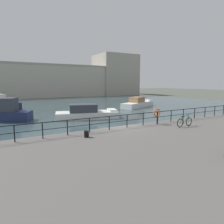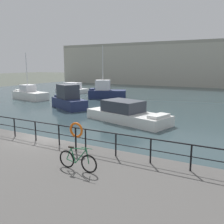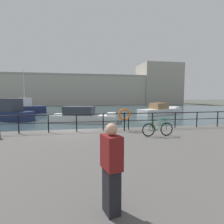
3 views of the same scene
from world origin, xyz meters
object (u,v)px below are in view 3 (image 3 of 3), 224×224
object	(u,v)px
moored_red_daysailer	(160,110)
life_ring_stand	(124,115)
moored_cabin_cruiser	(11,112)
harbor_building	(99,89)
parked_bicycle	(158,129)
moored_blue_motorboat	(83,116)
standing_person	(111,168)
moored_green_narrowboat	(28,108)

from	to	relation	value
moored_red_daysailer	life_ring_stand	size ratio (longest dim) A/B	6.37
moored_cabin_cruiser	life_ring_stand	world-z (taller)	moored_cabin_cruiser
moored_red_daysailer	life_ring_stand	bearing A→B (deg)	-147.27
harbor_building	moored_cabin_cruiser	bearing A→B (deg)	-111.07
moored_cabin_cruiser	parked_bicycle	distance (m)	19.80
moored_blue_motorboat	moored_cabin_cruiser	world-z (taller)	moored_cabin_cruiser
parked_bicycle	standing_person	bearing A→B (deg)	-122.40
moored_cabin_cruiser	standing_person	size ratio (longest dim) A/B	3.31
parked_bicycle	life_ring_stand	world-z (taller)	life_ring_stand
moored_blue_motorboat	standing_person	bearing A→B (deg)	-74.02
moored_blue_motorboat	standing_person	world-z (taller)	standing_person
moored_cabin_cruiser	moored_red_daysailer	bearing A→B (deg)	-145.30
moored_blue_motorboat	moored_red_daysailer	world-z (taller)	moored_red_daysailer
harbor_building	moored_red_daysailer	distance (m)	38.27
standing_person	harbor_building	bearing A→B (deg)	-110.17
moored_green_narrowboat	life_ring_stand	bearing A→B (deg)	93.38
harbor_building	moored_green_narrowboat	bearing A→B (deg)	-117.77
moored_cabin_cruiser	moored_green_narrowboat	bearing A→B (deg)	-60.26
harbor_building	moored_green_narrowboat	xyz separation A→B (m)	(-16.40, -31.13, -4.51)
moored_green_narrowboat	standing_person	xyz separation A→B (m)	(9.70, -30.72, 0.79)
moored_red_daysailer	moored_cabin_cruiser	distance (m)	22.07
moored_red_daysailer	life_ring_stand	xyz separation A→B (m)	(-10.58, -16.82, 1.19)
moored_blue_motorboat	moored_green_narrowboat	xyz separation A→B (m)	(-9.53, 12.73, 0.26)
standing_person	moored_blue_motorboat	bearing A→B (deg)	-103.44
moored_cabin_cruiser	parked_bicycle	xyz separation A→B (m)	(12.63, -15.25, 0.23)
moored_blue_motorboat	moored_cabin_cruiser	bearing A→B (deg)	176.70
harbor_building	moored_blue_motorboat	size ratio (longest dim) A/B	9.15
harbor_building	moored_green_narrowboat	distance (m)	35.47
harbor_building	standing_person	distance (m)	62.32
moored_red_daysailer	standing_person	xyz separation A→B (m)	(-12.76, -24.37, 1.08)
harbor_building	moored_blue_motorboat	xyz separation A→B (m)	(-6.87, -43.86, -4.77)
harbor_building	life_ring_stand	xyz separation A→B (m)	(-4.51, -54.29, -3.61)
moored_blue_motorboat	parked_bicycle	distance (m)	12.82
moored_red_daysailer	standing_person	distance (m)	27.53
harbor_building	standing_person	bearing A→B (deg)	-96.17
moored_cabin_cruiser	moored_green_narrowboat	size ratio (longest dim) A/B	0.73
moored_green_narrowboat	parked_bicycle	world-z (taller)	moored_green_narrowboat
parked_bicycle	harbor_building	bearing A→B (deg)	86.35
moored_blue_motorboat	standing_person	size ratio (longest dim) A/B	4.88
harbor_building	moored_blue_motorboat	bearing A→B (deg)	-98.90
moored_green_narrowboat	life_ring_stand	xyz separation A→B (m)	(11.88, -23.16, 0.90)
moored_blue_motorboat	moored_red_daysailer	xyz separation A→B (m)	(12.93, 6.38, -0.03)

